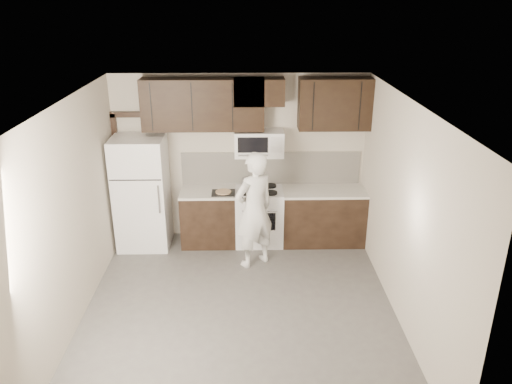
{
  "coord_description": "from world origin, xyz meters",
  "views": [
    {
      "loc": [
        0.1,
        -5.42,
        3.84
      ],
      "look_at": [
        0.23,
        0.9,
        1.3
      ],
      "focal_mm": 35.0,
      "sensor_mm": 36.0,
      "label": 1
    }
  ],
  "objects_px": {
    "refrigerator": "(142,193)",
    "stove": "(259,216)",
    "person": "(254,210)",
    "microwave": "(259,143)"
  },
  "relations": [
    {
      "from": "refrigerator",
      "to": "microwave",
      "type": "bearing_deg",
      "value": 5.15
    },
    {
      "from": "microwave",
      "to": "refrigerator",
      "type": "xyz_separation_m",
      "value": [
        -1.85,
        -0.17,
        -0.75
      ]
    },
    {
      "from": "stove",
      "to": "microwave",
      "type": "xyz_separation_m",
      "value": [
        -0.0,
        0.12,
        1.19
      ]
    },
    {
      "from": "refrigerator",
      "to": "person",
      "type": "distance_m",
      "value": 1.88
    },
    {
      "from": "person",
      "to": "microwave",
      "type": "bearing_deg",
      "value": -130.86
    },
    {
      "from": "stove",
      "to": "microwave",
      "type": "distance_m",
      "value": 1.2
    },
    {
      "from": "refrigerator",
      "to": "person",
      "type": "height_order",
      "value": "refrigerator"
    },
    {
      "from": "stove",
      "to": "person",
      "type": "bearing_deg",
      "value": -97.11
    },
    {
      "from": "refrigerator",
      "to": "stove",
      "type": "bearing_deg",
      "value": 1.51
    },
    {
      "from": "stove",
      "to": "refrigerator",
      "type": "height_order",
      "value": "refrigerator"
    }
  ]
}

